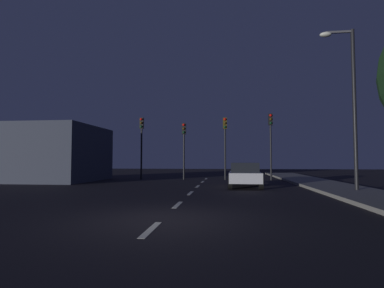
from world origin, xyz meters
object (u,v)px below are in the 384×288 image
at_px(traffic_signal_center_left, 184,140).
at_px(traffic_signal_center_right, 225,136).
at_px(car_stopped_ahead, 245,175).
at_px(street_lamp_right, 349,95).
at_px(traffic_signal_far_left, 141,136).
at_px(traffic_signal_far_right, 271,134).

relative_size(traffic_signal_center_left, traffic_signal_center_right, 0.92).
distance_m(car_stopped_ahead, street_lamp_right, 6.74).
relative_size(traffic_signal_far_left, traffic_signal_far_right, 0.97).
bearing_deg(traffic_signal_far_left, traffic_signal_center_left, -0.02).
bearing_deg(traffic_signal_center_right, traffic_signal_far_right, 0.01).
bearing_deg(street_lamp_right, traffic_signal_far_right, 105.28).
relative_size(traffic_signal_far_left, car_stopped_ahead, 1.29).
height_order(car_stopped_ahead, street_lamp_right, street_lamp_right).
distance_m(traffic_signal_center_right, street_lamp_right, 10.85).
bearing_deg(traffic_signal_center_left, traffic_signal_center_right, 0.02).
height_order(traffic_signal_far_left, traffic_signal_center_right, traffic_signal_far_left).
relative_size(traffic_signal_center_right, street_lamp_right, 0.62).
height_order(traffic_signal_center_right, car_stopped_ahead, traffic_signal_center_right).
bearing_deg(traffic_signal_center_right, traffic_signal_far_left, 180.00).
relative_size(traffic_signal_far_right, car_stopped_ahead, 1.33).
distance_m(traffic_signal_far_right, car_stopped_ahead, 7.50).
xyz_separation_m(traffic_signal_center_left, car_stopped_ahead, (4.41, -6.49, -2.47)).
relative_size(traffic_signal_center_left, traffic_signal_far_right, 0.87).
distance_m(traffic_signal_far_left, traffic_signal_far_right, 10.31).
distance_m(traffic_signal_center_left, traffic_signal_far_right, 6.83).
xyz_separation_m(traffic_signal_far_left, traffic_signal_center_right, (6.78, -0.00, -0.07)).
bearing_deg(traffic_signal_center_left, street_lamp_right, -44.06).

